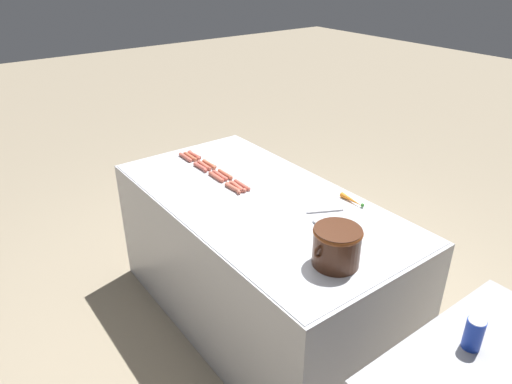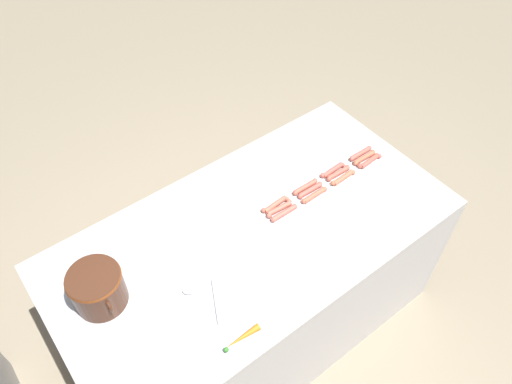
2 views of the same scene
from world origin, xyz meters
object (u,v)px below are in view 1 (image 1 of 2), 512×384
at_px(hot_dog_0, 194,155).
at_px(carrot, 352,200).
at_px(hot_dog_7, 237,187).
at_px(bean_pot, 337,245).
at_px(hot_dog_10, 216,177).
at_px(soda_can, 474,334).
at_px(hot_dog_9, 200,167).
at_px(hot_dog_5, 204,165).
at_px(hot_dog_3, 242,185).
at_px(hot_dog_6, 220,175).
at_px(hot_dog_2, 225,174).
at_px(hot_dog_11, 233,188).
at_px(hot_dog_4, 190,156).
at_px(serving_spoon, 320,218).
at_px(hot_dog_1, 209,164).
at_px(hot_dog_8, 185,157).

distance_m(hot_dog_0, carrot, 1.25).
relative_size(hot_dog_7, bean_pot, 0.57).
height_order(hot_dog_10, soda_can, soda_can).
bearing_deg(hot_dog_7, hot_dog_9, -85.22).
relative_size(hot_dog_0, hot_dog_5, 1.00).
distance_m(hot_dog_0, hot_dog_5, 0.21).
bearing_deg(hot_dog_3, hot_dog_6, -80.30).
distance_m(hot_dog_0, hot_dog_6, 0.41).
bearing_deg(soda_can, hot_dog_2, -95.32).
relative_size(hot_dog_3, hot_dog_5, 1.00).
bearing_deg(hot_dog_11, hot_dog_5, -94.74).
relative_size(hot_dog_3, hot_dog_7, 1.00).
distance_m(hot_dog_6, hot_dog_10, 0.03).
bearing_deg(hot_dog_4, soda_can, 86.58).
distance_m(hot_dog_2, hot_dog_11, 0.22).
height_order(hot_dog_3, hot_dog_9, same).
relative_size(hot_dog_10, serving_spoon, 0.66).
relative_size(hot_dog_1, hot_dog_5, 1.00).
xyz_separation_m(hot_dog_6, hot_dog_9, (0.04, -0.19, 0.00)).
bearing_deg(bean_pot, hot_dog_6, -93.88).
bearing_deg(hot_dog_3, hot_dog_1, -90.62).
xyz_separation_m(bean_pot, carrot, (-0.53, -0.38, -0.09)).
bearing_deg(bean_pot, carrot, -144.18).
bearing_deg(hot_dog_2, hot_dog_4, -84.64).
relative_size(hot_dog_4, hot_dog_7, 1.00).
height_order(hot_dog_2, hot_dog_3, same).
relative_size(serving_spoon, soda_can, 2.05).
xyz_separation_m(hot_dog_1, hot_dog_11, (0.08, 0.41, 0.00)).
bearing_deg(hot_dog_8, hot_dog_9, 90.01).
height_order(hot_dog_2, hot_dog_11, same).
bearing_deg(hot_dog_6, hot_dog_7, 89.52).
xyz_separation_m(hot_dog_7, hot_dog_10, (0.03, -0.20, 0.00)).
xyz_separation_m(hot_dog_6, hot_dog_7, (0.00, 0.21, 0.00)).
relative_size(hot_dog_1, hot_dog_6, 1.00).
bearing_deg(hot_dog_9, carrot, 116.38).
bearing_deg(hot_dog_3, serving_spoon, 101.49).
distance_m(hot_dog_5, carrot, 1.08).
xyz_separation_m(hot_dog_9, soda_can, (0.10, 2.08, 0.13)).
bearing_deg(hot_dog_5, hot_dog_9, 14.40).
height_order(hot_dog_3, soda_can, soda_can).
xyz_separation_m(hot_dog_8, hot_dog_10, (-0.00, 0.42, 0.00)).
bearing_deg(hot_dog_0, hot_dog_8, -1.73).
distance_m(hot_dog_11, soda_can, 1.69).
bearing_deg(serving_spoon, hot_dog_10, -76.59).
bearing_deg(serving_spoon, hot_dog_1, -83.37).
relative_size(hot_dog_2, hot_dog_6, 1.00).
bearing_deg(hot_dog_11, hot_dog_3, -179.44).
bearing_deg(serving_spoon, hot_dog_2, -81.60).
bearing_deg(hot_dog_10, hot_dog_3, 108.91).
relative_size(hot_dog_4, carrot, 0.93).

